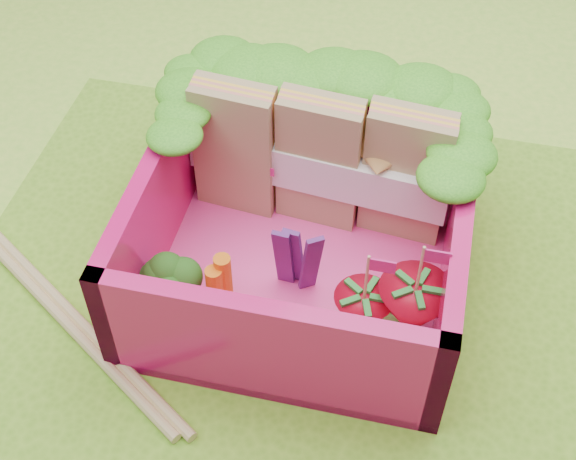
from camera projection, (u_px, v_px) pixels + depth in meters
The scene contains 13 objects.
ground at pixel (261, 312), 3.37m from camera, with size 14.00×14.00×0.00m, color #8AD13B.
placemat at pixel (261, 309), 3.36m from camera, with size 2.60×2.60×0.03m, color #6AA725.
bento_floor at pixel (302, 267), 3.46m from camera, with size 1.30×1.30×0.05m, color #FB409B.
bento_box at pixel (303, 228), 3.27m from camera, with size 1.30×1.30×0.55m.
lettuce_ruffle at pixel (328, 93), 3.33m from camera, with size 1.43×0.76×0.11m.
sandwich_stack at pixel (320, 161), 3.42m from camera, with size 1.15×0.28×0.63m.
broccoli at pixel (177, 279), 3.16m from camera, with size 0.34×0.34×0.25m.
carrot_sticks at pixel (220, 286), 3.19m from camera, with size 0.10×0.11×0.28m.
purple_wedges at pixel (296, 259), 3.21m from camera, with size 0.18×0.07×0.38m.
strawberry_left at pixel (362, 314), 3.11m from camera, with size 0.23×0.23×0.47m.
strawberry_right at pixel (412, 311), 3.09m from camera, with size 0.28×0.28×0.52m.
snap_peas at pixel (388, 323), 3.20m from camera, with size 0.55×0.52×0.05m.
chopsticks at pixel (39, 287), 3.39m from camera, with size 1.71×1.12×0.05m.
Camera 1 is at (0.56, -1.93, 2.73)m, focal length 50.00 mm.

